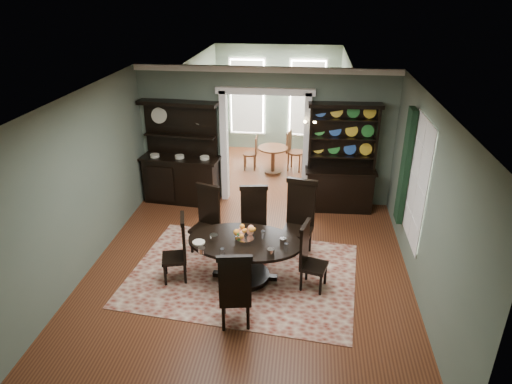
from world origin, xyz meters
The scene contains 19 objects.
room centered at (0.00, 0.04, 1.58)m, with size 5.51×6.01×3.01m.
parlor centered at (0.00, 5.53, 1.52)m, with size 3.51×3.50×3.01m.
doorway_trim centered at (0.00, 3.00, 1.62)m, with size 2.08×0.25×2.57m.
right_window centered at (2.69, 0.93, 1.60)m, with size 0.15×1.47×2.12m.
wall_sconce centered at (0.95, 2.85, 1.89)m, with size 0.27×0.21×0.21m.
rug centered at (-0.07, 0.00, 0.01)m, with size 3.77×2.71×0.01m, color maroon.
dining_table centered at (-0.02, -0.11, 0.51)m, with size 1.95×1.84×0.74m.
centerpiece centered at (-0.01, -0.10, 0.81)m, with size 1.57×1.01×0.26m.
chair_far_left centered at (-0.84, 0.78, 0.66)m, with size 0.59×0.57×1.26m.
chair_far_mid centered at (0.03, 0.71, 0.69)m, with size 0.55×0.53×1.31m.
chair_far_right centered at (0.84, 0.82, 0.75)m, with size 0.61×0.59×1.43m.
chair_end_left centered at (-1.08, -0.23, 0.61)m, with size 0.51×0.52×1.17m.
chair_end_right centered at (1.03, -0.20, 0.61)m, with size 0.50×0.52×1.16m.
chair_near centered at (0.01, -1.30, 0.67)m, with size 0.54×0.51×1.27m.
sideboard centered at (-1.84, 2.73, 0.79)m, with size 1.78×0.77×2.27m.
welsh_dresser centered at (1.65, 2.75, 0.85)m, with size 1.52×0.61×2.34m.
parlor_table centered at (0.06, 4.58, 0.46)m, with size 0.76×0.76×0.71m.
parlor_chair_left centered at (-0.51, 4.80, 0.48)m, with size 0.37×0.37×0.89m.
parlor_chair_right centered at (0.56, 4.89, 0.56)m, with size 0.47×0.46×1.04m.
Camera 1 is at (0.91, -6.42, 4.58)m, focal length 32.00 mm.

